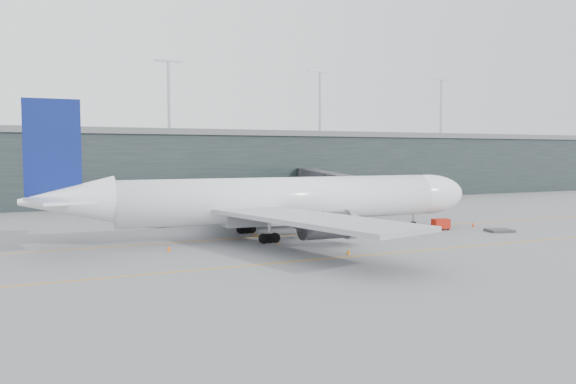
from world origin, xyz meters
name	(u,v)px	position (x,y,z in m)	size (l,w,h in m)	color
ground	(213,235)	(0.00, 0.00, 0.00)	(320.00, 320.00, 0.00)	slate
taxiline_a	(223,239)	(0.00, -4.00, 0.01)	(160.00, 0.25, 0.02)	orange
taxiline_b	(274,263)	(0.00, -20.00, 0.01)	(160.00, 0.25, 0.02)	orange
taxiline_lead_main	(208,217)	(5.00, 20.00, 0.01)	(0.25, 60.00, 0.02)	orange
terminal	(137,166)	(0.00, 58.00, 7.62)	(240.00, 36.00, 29.00)	black
main_aircraft	(281,200)	(7.37, -4.60, 4.52)	(57.36, 54.01, 16.11)	white
jet_bridge	(313,180)	(26.55, 24.51, 5.39)	(16.49, 46.28, 7.20)	#2D2D32
gse_cart	(441,224)	(29.54, -7.95, 0.83)	(2.39, 1.73, 1.50)	#AD190C
baggage_dolly	(499,230)	(35.43, -12.60, 0.19)	(3.20, 2.56, 0.32)	#343539
uld_a	(157,220)	(-4.99, 10.56, 1.07)	(2.51, 2.15, 2.03)	#3A3A3F
uld_b	(171,219)	(-2.95, 11.00, 0.98)	(2.32, 1.99, 1.86)	#3A3A3F
uld_c	(180,219)	(-1.53, 11.41, 0.92)	(2.30, 2.05, 1.75)	#3A3A3F
cone_nose	(473,224)	(35.91, -7.21, 0.33)	(0.41, 0.41, 0.66)	red
cone_wing_stbd	(348,251)	(8.76, -18.88, 0.33)	(0.42, 0.42, 0.66)	orange
cone_wing_port	(255,218)	(10.39, 12.28, 0.36)	(0.45, 0.45, 0.72)	orange
cone_tail	(169,248)	(-7.66, -9.52, 0.35)	(0.44, 0.44, 0.69)	#E85B0C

